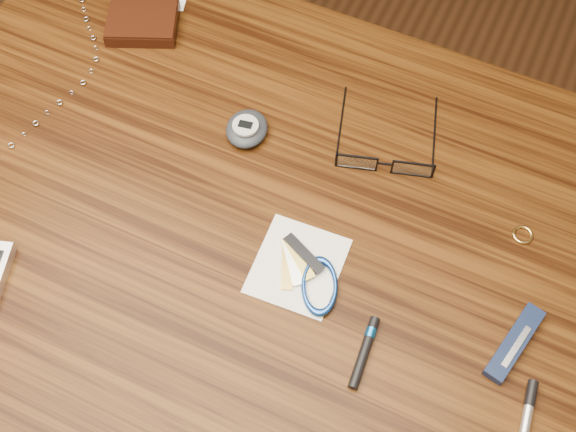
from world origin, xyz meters
name	(u,v)px	position (x,y,z in m)	size (l,w,h in m)	color
ground	(275,388)	(0.00, 0.00, 0.00)	(3.80, 3.80, 0.00)	#472814
desk	(267,256)	(0.00, 0.00, 0.65)	(1.00, 0.70, 0.75)	#391E09
wallet_and_card	(143,21)	(-0.29, 0.21, 0.76)	(0.12, 0.15, 0.02)	black
eyeglasses	(385,161)	(0.10, 0.13, 0.76)	(0.15, 0.16, 0.03)	black
gold_ring	(523,235)	(0.29, 0.11, 0.75)	(0.03, 0.03, 0.00)	#E0B960
pedometer	(247,129)	(-0.08, 0.10, 0.76)	(0.06, 0.07, 0.03)	#21252C
notepad_keys	(309,275)	(0.08, -0.05, 0.75)	(0.13, 0.12, 0.01)	white
pocket_knife	(514,343)	(0.32, -0.03, 0.76)	(0.04, 0.10, 0.01)	#111F38
silver_pen	(524,431)	(0.35, -0.11, 0.76)	(0.02, 0.13, 0.01)	silver
black_blue_pen	(365,350)	(0.17, -0.10, 0.76)	(0.02, 0.08, 0.01)	black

